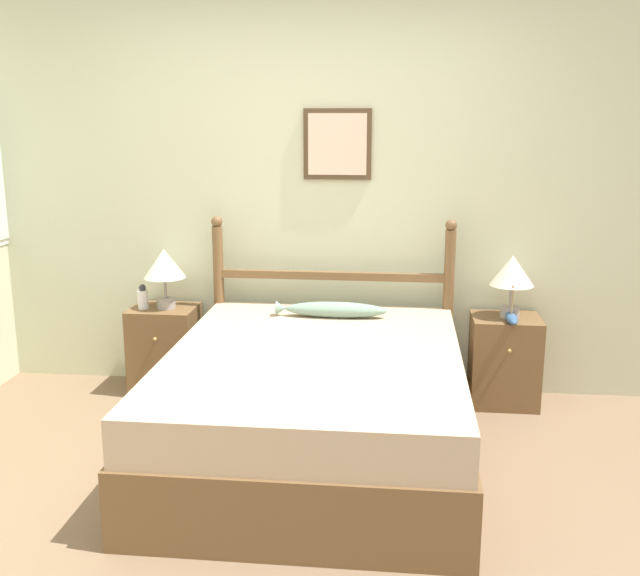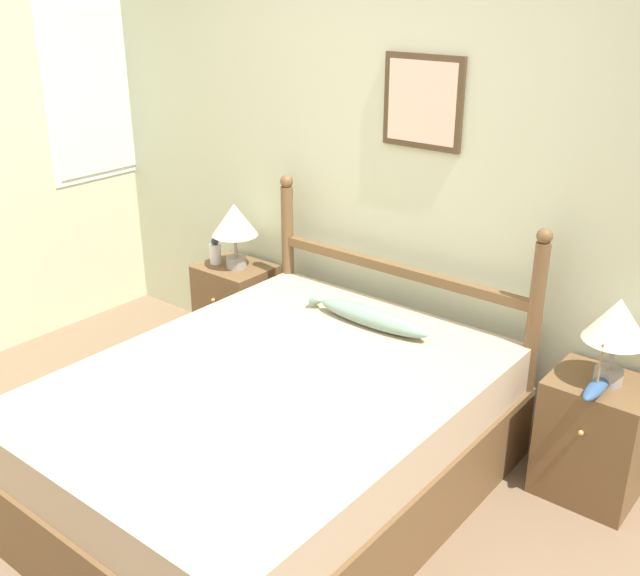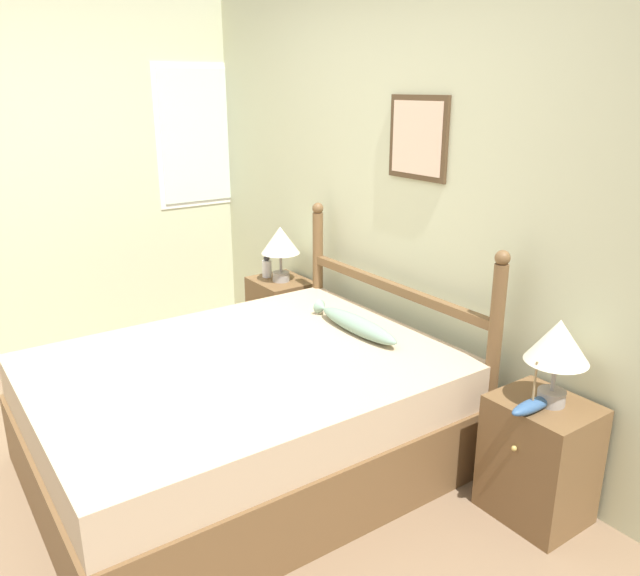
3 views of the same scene
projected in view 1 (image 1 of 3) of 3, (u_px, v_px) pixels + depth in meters
The scene contains 11 objects.
ground_plane at pixel (268, 512), 3.46m from camera, with size 16.00×16.00×0.00m, color #7A6047.
wall_back at pixel (312, 196), 4.84m from camera, with size 6.40×0.08×2.55m.
bed at pixel (315, 406), 3.96m from camera, with size 1.55×2.00×0.59m.
headboard at pixel (332, 299), 4.81m from camera, with size 1.55×0.07×1.16m.
nightstand_left at pixel (165, 349), 4.94m from camera, with size 0.42×0.38×0.57m.
nightstand_right at pixel (504, 360), 4.71m from camera, with size 0.42×0.38×0.57m.
table_lamp_left at pixel (164, 266), 4.80m from camera, with size 0.27×0.27×0.39m.
table_lamp_right at pixel (512, 273), 4.58m from camera, with size 0.27×0.27×0.39m.
bottle at pixel (143, 298), 4.83m from camera, with size 0.07×0.07×0.16m.
model_boat at pixel (511, 318), 4.53m from camera, with size 0.07×0.25×0.23m.
fish_pillow at pixel (333, 310), 4.53m from camera, with size 0.68×0.12×0.09m.
Camera 1 is at (0.58, -3.09, 1.80)m, focal length 42.00 mm.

